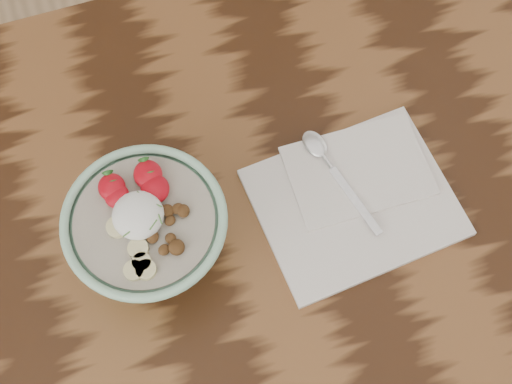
% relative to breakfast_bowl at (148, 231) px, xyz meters
% --- Properties ---
extents(table, '(1.60, 0.90, 0.75)m').
position_rel_breakfast_bowl_xyz_m(table, '(0.23, -0.05, -0.16)').
color(table, '#321B0C').
rests_on(table, ground).
extents(breakfast_bowl, '(0.19, 0.19, 0.13)m').
position_rel_breakfast_bowl_xyz_m(breakfast_bowl, '(0.00, 0.00, 0.00)').
color(breakfast_bowl, '#9BD1B0').
rests_on(breakfast_bowl, table).
extents(napkin, '(0.26, 0.22, 0.02)m').
position_rel_breakfast_bowl_xyz_m(napkin, '(0.26, -0.01, -0.06)').
color(napkin, white).
rests_on(napkin, table).
extents(spoon, '(0.06, 0.17, 0.01)m').
position_rel_breakfast_bowl_xyz_m(spoon, '(0.24, 0.05, -0.05)').
color(spoon, silver).
rests_on(spoon, napkin).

